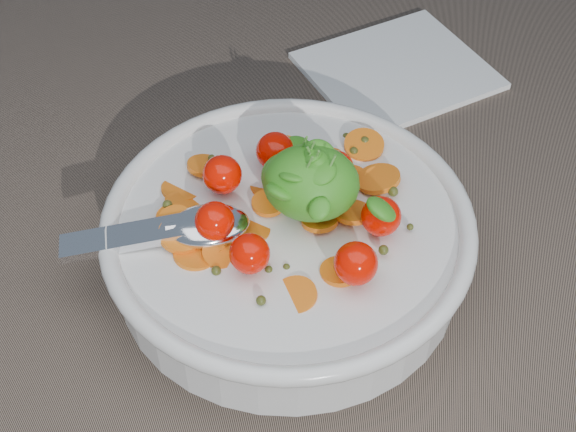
# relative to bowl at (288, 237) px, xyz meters

# --- Properties ---
(ground) EXTENTS (6.00, 6.00, 0.00)m
(ground) POSITION_rel_bowl_xyz_m (0.02, -0.03, -0.03)
(ground) COLOR #786556
(ground) RESTS_ON ground
(bowl) EXTENTS (0.28, 0.26, 0.11)m
(bowl) POSITION_rel_bowl_xyz_m (0.00, 0.00, 0.00)
(bowl) COLOR white
(bowl) RESTS_ON ground
(napkin) EXTENTS (0.20, 0.20, 0.01)m
(napkin) POSITION_rel_bowl_xyz_m (0.06, 0.24, -0.03)
(napkin) COLOR white
(napkin) RESTS_ON ground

